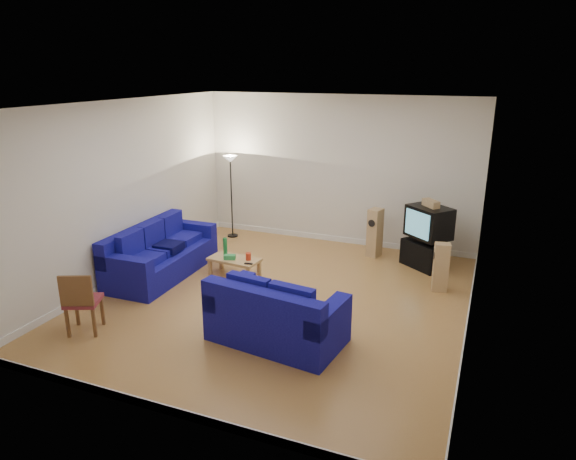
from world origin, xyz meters
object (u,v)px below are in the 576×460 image
at_px(television, 429,222).
at_px(tv_stand, 424,255).
at_px(coffee_table, 234,261).
at_px(sofa_loveseat, 275,320).
at_px(sofa_three_seat, 159,256).

bearing_deg(television, tv_stand, -101.29).
distance_m(coffee_table, tv_stand, 3.66).
xyz_separation_m(tv_stand, television, (0.04, 0.03, 0.65)).
bearing_deg(coffee_table, sofa_loveseat, -49.46).
relative_size(coffee_table, tv_stand, 1.18).
xyz_separation_m(sofa_loveseat, coffee_table, (-1.67, 1.95, -0.06)).
height_order(sofa_three_seat, coffee_table, sofa_three_seat).
relative_size(sofa_loveseat, television, 2.02).
distance_m(sofa_three_seat, coffee_table, 1.42).
height_order(sofa_three_seat, tv_stand, sofa_three_seat).
distance_m(sofa_loveseat, tv_stand, 4.02).
bearing_deg(coffee_table, tv_stand, 28.89).
bearing_deg(tv_stand, television, 76.25).
xyz_separation_m(coffee_table, television, (3.24, 1.80, 0.62)).
bearing_deg(television, sofa_loveseat, -73.37).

